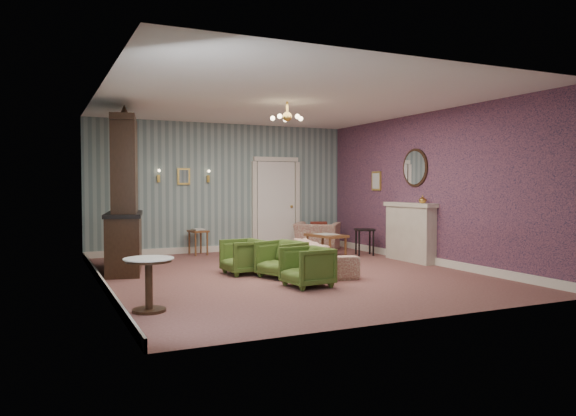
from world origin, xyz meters
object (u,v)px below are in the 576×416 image
dresser (124,191)px  fireplace (410,232)px  olive_chair_b (281,257)px  sofa_chintz (322,251)px  coffee_table (326,245)px  pedestal_table (149,285)px  olive_chair_a (307,265)px  side_table_black (365,242)px  wingback_chair (317,232)px  olive_chair_c (243,255)px

dresser → fireplace: (5.32, -1.01, -0.83)m
dresser → fireplace: 5.48m
olive_chair_b → sofa_chintz: sofa_chintz is taller
coffee_table → pedestal_table: (-4.36, -3.60, 0.09)m
olive_chair_a → side_table_black: size_ratio=1.14×
sofa_chintz → pedestal_table: (-3.29, -1.77, -0.04)m
wingback_chair → fireplace: bearing=146.4°
wingback_chair → coffee_table: wingback_chair is taller
sofa_chintz → fireplace: fireplace is taller
dresser → pedestal_table: 3.44m
sofa_chintz → dresser: 3.59m
olive_chair_a → fireplace: fireplace is taller
olive_chair_b → side_table_black: 3.32m
dresser → side_table_black: 5.13m
sofa_chintz → wingback_chair: (1.44, 2.91, 0.07)m
dresser → pedestal_table: (-0.19, -3.26, -1.09)m
dresser → pedestal_table: size_ratio=4.37×
fireplace → wingback_chair: bearing=107.9°
olive_chair_b → coffee_table: olive_chair_b is taller
olive_chair_b → wingback_chair: size_ratio=0.67×
side_table_black → wingback_chair: bearing=110.1°
olive_chair_a → coffee_table: 3.53m
dresser → coffee_table: dresser is taller
olive_chair_b → dresser: 3.00m
olive_chair_b → side_table_black: olive_chair_b is taller
fireplace → side_table_black: size_ratio=2.44×
side_table_black → pedestal_table: size_ratio=0.89×
olive_chair_c → dresser: bearing=-126.3°
olive_chair_b → dresser: size_ratio=0.23×
sofa_chintz → dresser: bearing=76.5°
olive_chair_a → wingback_chair: wingback_chair is taller
dresser → wingback_chair: bearing=28.4°
olive_chair_c → side_table_black: (3.22, 1.25, -0.04)m
olive_chair_b → coffee_table: (1.95, 2.03, -0.09)m
wingback_chair → side_table_black: (0.47, -1.28, -0.14)m
olive_chair_b → wingback_chair: wingback_chair is taller
coffee_table → dresser: bearing=-175.3°
olive_chair_b → dresser: dresser is taller
olive_chair_b → coffee_table: 2.81m
side_table_black → olive_chair_c: bearing=-158.7°
olive_chair_c → sofa_chintz: (1.32, -0.37, 0.03)m
sofa_chintz → side_table_black: 2.51m
side_table_black → pedestal_table: pedestal_table is taller
sofa_chintz → olive_chair_b: bearing=115.0°
olive_chair_a → olive_chair_c: 1.56m
side_table_black → sofa_chintz: bearing=-139.5°
olive_chair_a → fireplace: size_ratio=0.47×
wingback_chair → olive_chair_c: bearing=81.0°
wingback_chair → side_table_black: wingback_chair is taller
olive_chair_c → coffee_table: olive_chair_c is taller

